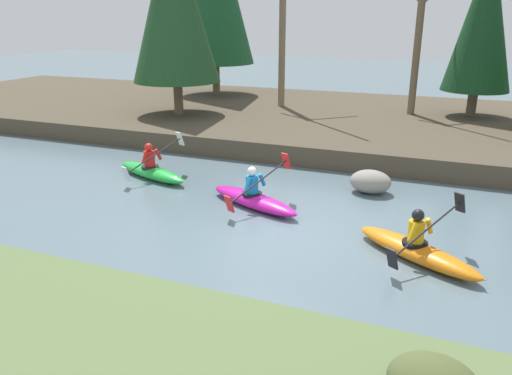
% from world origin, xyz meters
% --- Properties ---
extents(ground_plane, '(90.00, 90.00, 0.00)m').
position_xyz_m(ground_plane, '(0.00, 0.00, 0.00)').
color(ground_plane, slate).
extents(riverbank_far, '(44.00, 11.71, 0.64)m').
position_xyz_m(riverbank_far, '(0.00, 10.86, 0.32)').
color(riverbank_far, '#4C4233').
rests_on(riverbank_far, ground).
extents(conifer_tree_left, '(3.38, 3.38, 7.22)m').
position_xyz_m(conifer_tree_left, '(-6.88, 8.31, 4.88)').
color(conifer_tree_left, brown).
rests_on(conifer_tree_left, riverbank_far).
extents(conifer_tree_mid_left, '(2.50, 2.50, 6.35)m').
position_xyz_m(conifer_tree_mid_left, '(3.96, 12.09, 4.30)').
color(conifer_tree_mid_left, brown).
rests_on(conifer_tree_mid_left, riverbank_far).
extents(bare_tree_upstream, '(4.30, 4.24, 7.86)m').
position_xyz_m(bare_tree_upstream, '(-3.65, 11.64, 4.34)').
color(bare_tree_upstream, '#7A664C').
rests_on(bare_tree_upstream, riverbank_far).
extents(bare_tree_mid_upstream, '(3.18, 3.14, 5.73)m').
position_xyz_m(bare_tree_mid_upstream, '(1.76, 11.83, 3.34)').
color(bare_tree_mid_upstream, brown).
rests_on(bare_tree_mid_upstream, riverbank_far).
extents(kayaker_lead, '(2.61, 1.99, 1.20)m').
position_xyz_m(kayaker_lead, '(3.02, 0.02, 0.22)').
color(kayaker_lead, orange).
rests_on(kayaker_lead, ground).
extents(kayaker_middle, '(2.72, 1.97, 1.20)m').
position_xyz_m(kayaker_middle, '(-0.86, 1.43, 0.22)').
color(kayaker_middle, '#C61999').
rests_on(kayaker_middle, ground).
extents(kayaker_trailing, '(2.74, 2.01, 1.20)m').
position_xyz_m(kayaker_trailing, '(-4.41, 2.46, 0.22)').
color(kayaker_trailing, green).
rests_on(kayaker_trailing, ground).
extents(boulder_midstream, '(1.06, 0.83, 0.60)m').
position_xyz_m(boulder_midstream, '(1.55, 3.52, 0.30)').
color(boulder_midstream, gray).
rests_on(boulder_midstream, ground).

